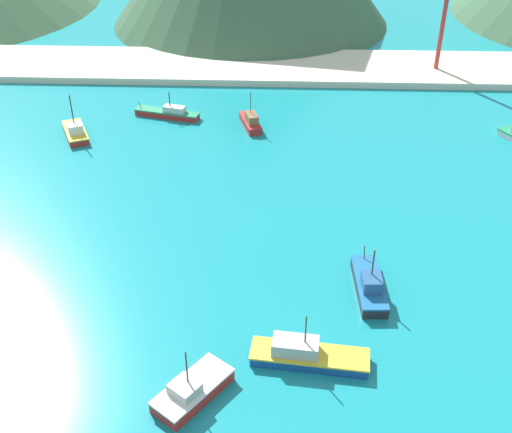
% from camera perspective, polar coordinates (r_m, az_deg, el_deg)
% --- Properties ---
extents(ground, '(260.00, 280.00, 0.50)m').
position_cam_1_polar(ground, '(64.73, -0.52, -9.66)').
color(ground, teal).
extents(fishing_boat_3, '(10.98, 4.74, 4.31)m').
position_cam_1_polar(fishing_boat_3, '(106.21, -7.81, 9.13)').
color(fishing_boat_3, red).
rests_on(fishing_boat_3, ground).
extents(fishing_boat_4, '(3.15, 9.19, 5.81)m').
position_cam_1_polar(fishing_boat_4, '(68.61, 10.07, -6.04)').
color(fishing_boat_4, '#232328').
rests_on(fishing_boat_4, ground).
extents(fishing_boat_5, '(4.05, 7.43, 5.89)m').
position_cam_1_polar(fishing_boat_5, '(101.77, -0.47, 8.46)').
color(fishing_boat_5, red).
rests_on(fishing_boat_5, ground).
extents(fishing_boat_7, '(7.13, 7.97, 5.75)m').
position_cam_1_polar(fishing_boat_7, '(57.77, -5.74, -15.15)').
color(fishing_boat_7, red).
rests_on(fishing_boat_7, ground).
extents(fishing_boat_10, '(5.94, 8.41, 6.90)m').
position_cam_1_polar(fishing_boat_10, '(102.52, -15.80, 7.28)').
color(fishing_boat_10, red).
rests_on(fishing_boat_10, ground).
extents(fishing_boat_12, '(11.24, 4.17, 5.52)m').
position_cam_1_polar(fishing_boat_12, '(60.48, 4.45, -12.14)').
color(fishing_boat_12, '#14478C').
rests_on(fishing_boat_12, ground).
extents(beach_strip, '(247.00, 17.37, 1.20)m').
position_cam_1_polar(beach_strip, '(125.15, 1.05, 13.20)').
color(beach_strip, beige).
rests_on(beach_strip, ground).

